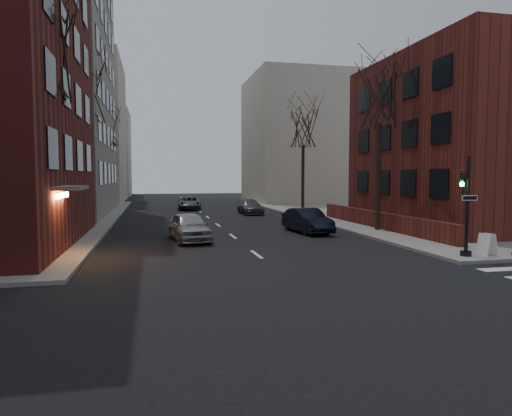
{
  "coord_description": "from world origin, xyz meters",
  "views": [
    {
      "loc": [
        -4.3,
        -6.92,
        3.39
      ],
      "look_at": [
        -0.01,
        12.1,
        2.0
      ],
      "focal_mm": 32.0,
      "sensor_mm": 36.0,
      "label": 1
    }
  ],
  "objects_px": {
    "traffic_signal": "(466,213)",
    "tree_right_b": "(303,128)",
    "tree_left_b": "(83,93)",
    "sandwich_board": "(487,245)",
    "streetlamp_far": "(114,167)",
    "tree_left_c": "(105,128)",
    "parked_sedan": "(307,221)",
    "car_lane_far": "(189,203)",
    "car_lane_gray": "(250,207)",
    "car_lane_silver": "(189,227)",
    "tree_right_a": "(380,97)",
    "tree_left_a": "(40,54)",
    "streetlamp_near": "(86,161)"
  },
  "relations": [
    {
      "from": "tree_left_c",
      "to": "streetlamp_near",
      "type": "bearing_deg",
      "value": -88.09
    },
    {
      "from": "tree_left_b",
      "to": "streetlamp_far",
      "type": "relative_size",
      "value": 1.72
    },
    {
      "from": "parked_sedan",
      "to": "streetlamp_near",
      "type": "bearing_deg",
      "value": 159.0
    },
    {
      "from": "car_lane_silver",
      "to": "streetlamp_near",
      "type": "bearing_deg",
      "value": 130.71
    },
    {
      "from": "streetlamp_far",
      "to": "parked_sedan",
      "type": "height_order",
      "value": "streetlamp_far"
    },
    {
      "from": "tree_right_b",
      "to": "car_lane_gray",
      "type": "height_order",
      "value": "tree_right_b"
    },
    {
      "from": "tree_right_a",
      "to": "traffic_signal",
      "type": "bearing_deg",
      "value": -95.47
    },
    {
      "from": "tree_right_b",
      "to": "sandwich_board",
      "type": "xyz_separation_m",
      "value": [
        -0.0,
        -23.22,
        -6.97
      ]
    },
    {
      "from": "tree_left_c",
      "to": "car_lane_far",
      "type": "bearing_deg",
      "value": -9.3
    },
    {
      "from": "traffic_signal",
      "to": "tree_right_b",
      "type": "distance_m",
      "value": 23.71
    },
    {
      "from": "streetlamp_far",
      "to": "car_lane_far",
      "type": "height_order",
      "value": "streetlamp_far"
    },
    {
      "from": "car_lane_silver",
      "to": "sandwich_board",
      "type": "distance_m",
      "value": 13.83
    },
    {
      "from": "traffic_signal",
      "to": "streetlamp_far",
      "type": "bearing_deg",
      "value": 116.06
    },
    {
      "from": "tree_left_a",
      "to": "sandwich_board",
      "type": "height_order",
      "value": "tree_left_a"
    },
    {
      "from": "tree_left_c",
      "to": "tree_right_a",
      "type": "relative_size",
      "value": 1.0
    },
    {
      "from": "traffic_signal",
      "to": "tree_left_c",
      "type": "xyz_separation_m",
      "value": [
        -16.74,
        31.01,
        6.12
      ]
    },
    {
      "from": "tree_left_b",
      "to": "car_lane_silver",
      "type": "bearing_deg",
      "value": -55.83
    },
    {
      "from": "tree_right_a",
      "to": "parked_sedan",
      "type": "relative_size",
      "value": 2.21
    },
    {
      "from": "tree_left_c",
      "to": "streetlamp_far",
      "type": "distance_m",
      "value": 4.33
    },
    {
      "from": "tree_left_b",
      "to": "parked_sedan",
      "type": "relative_size",
      "value": 2.46
    },
    {
      "from": "tree_right_b",
      "to": "car_lane_silver",
      "type": "xyz_separation_m",
      "value": [
        -11.31,
        -15.26,
        -6.84
      ]
    },
    {
      "from": "streetlamp_near",
      "to": "sandwich_board",
      "type": "bearing_deg",
      "value": -37.86
    },
    {
      "from": "car_lane_far",
      "to": "tree_left_a",
      "type": "bearing_deg",
      "value": -105.38
    },
    {
      "from": "parked_sedan",
      "to": "tree_right_a",
      "type": "bearing_deg",
      "value": -15.0
    },
    {
      "from": "parked_sedan",
      "to": "tree_left_b",
      "type": "bearing_deg",
      "value": 144.91
    },
    {
      "from": "tree_left_b",
      "to": "sandwich_board",
      "type": "height_order",
      "value": "tree_left_b"
    },
    {
      "from": "tree_left_b",
      "to": "streetlamp_far",
      "type": "distance_m",
      "value": 16.68
    },
    {
      "from": "traffic_signal",
      "to": "streetlamp_near",
      "type": "relative_size",
      "value": 0.64
    },
    {
      "from": "tree_left_a",
      "to": "tree_left_b",
      "type": "bearing_deg",
      "value": 90.0
    },
    {
      "from": "traffic_signal",
      "to": "tree_left_c",
      "type": "height_order",
      "value": "tree_left_c"
    },
    {
      "from": "tree_right_a",
      "to": "car_lane_gray",
      "type": "height_order",
      "value": "tree_right_a"
    },
    {
      "from": "tree_left_b",
      "to": "sandwich_board",
      "type": "distance_m",
      "value": 25.98
    },
    {
      "from": "tree_left_c",
      "to": "car_lane_far",
      "type": "height_order",
      "value": "tree_left_c"
    },
    {
      "from": "tree_right_a",
      "to": "tree_right_b",
      "type": "bearing_deg",
      "value": 90.0
    },
    {
      "from": "parked_sedan",
      "to": "car_lane_gray",
      "type": "distance_m",
      "value": 13.61
    },
    {
      "from": "tree_left_c",
      "to": "car_lane_silver",
      "type": "height_order",
      "value": "tree_left_c"
    },
    {
      "from": "streetlamp_near",
      "to": "tree_right_a",
      "type": "bearing_deg",
      "value": -13.24
    },
    {
      "from": "tree_right_a",
      "to": "car_lane_far",
      "type": "height_order",
      "value": "tree_right_a"
    },
    {
      "from": "streetlamp_far",
      "to": "tree_left_a",
      "type": "bearing_deg",
      "value": -91.23
    },
    {
      "from": "tree_left_b",
      "to": "car_lane_far",
      "type": "height_order",
      "value": "tree_left_b"
    },
    {
      "from": "tree_right_a",
      "to": "tree_right_b",
      "type": "distance_m",
      "value": 14.01
    },
    {
      "from": "traffic_signal",
      "to": "tree_left_a",
      "type": "distance_m",
      "value": 18.66
    },
    {
      "from": "tree_left_c",
      "to": "parked_sedan",
      "type": "height_order",
      "value": "tree_left_c"
    },
    {
      "from": "car_lane_silver",
      "to": "car_lane_far",
      "type": "distance_m",
      "value": 22.02
    },
    {
      "from": "car_lane_gray",
      "to": "sandwich_board",
      "type": "height_order",
      "value": "car_lane_gray"
    },
    {
      "from": "car_lane_gray",
      "to": "tree_left_a",
      "type": "bearing_deg",
      "value": -125.43
    },
    {
      "from": "car_lane_gray",
      "to": "tree_left_b",
      "type": "bearing_deg",
      "value": -154.36
    },
    {
      "from": "tree_left_c",
      "to": "tree_right_a",
      "type": "distance_m",
      "value": 28.17
    },
    {
      "from": "tree_right_b",
      "to": "streetlamp_near",
      "type": "bearing_deg",
      "value": -149.53
    },
    {
      "from": "car_lane_silver",
      "to": "car_lane_gray",
      "type": "height_order",
      "value": "car_lane_silver"
    }
  ]
}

